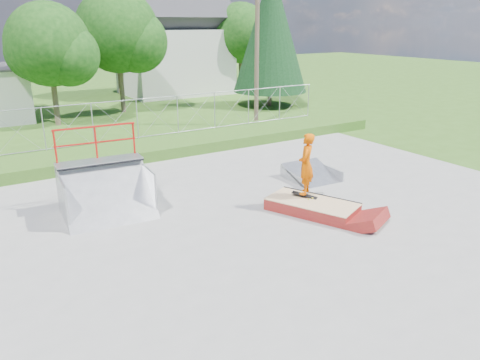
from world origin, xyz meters
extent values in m
plane|color=#345819|center=(0.00, 0.00, 0.00)|extent=(120.00, 120.00, 0.00)
cube|color=gray|center=(0.00, 0.00, 0.02)|extent=(20.00, 16.00, 0.04)
cube|color=#345819|center=(0.00, 9.50, 0.25)|extent=(24.00, 3.00, 0.50)
cube|color=maroon|center=(1.72, 0.38, 0.19)|extent=(2.24, 2.95, 0.37)
cube|color=tan|center=(1.72, 0.38, 0.39)|extent=(2.27, 2.98, 0.03)
cube|color=black|center=(1.76, 0.79, 0.44)|extent=(0.64, 0.77, 0.13)
imported|color=#D45200|center=(1.76, 0.79, 1.39)|extent=(0.81, 0.79, 1.88)
cube|color=beige|center=(9.00, 26.00, 2.50)|extent=(8.00, 6.00, 5.00)
cube|color=#313035|center=(9.00, 26.00, 5.90)|extent=(8.40, 6.08, 6.08)
cylinder|color=brown|center=(7.50, 12.00, 4.00)|extent=(0.24, 0.24, 8.00)
cylinder|color=brown|center=(-2.00, 18.00, 1.22)|extent=(0.30, 0.30, 2.45)
sphere|color=#113B10|center=(-2.00, 18.00, 4.41)|extent=(4.48, 4.48, 4.48)
sphere|color=#113B10|center=(-1.16, 17.44, 3.85)|extent=(3.36, 3.36, 3.36)
cylinder|color=brown|center=(2.50, 20.00, 1.40)|extent=(0.30, 0.30, 2.80)
sphere|color=#113B10|center=(2.50, 20.00, 5.04)|extent=(5.12, 5.12, 5.12)
sphere|color=#113B10|center=(3.46, 19.36, 4.40)|extent=(3.84, 3.84, 3.84)
cylinder|color=brown|center=(14.00, 24.00, 1.31)|extent=(0.30, 0.30, 2.62)
sphere|color=#113B10|center=(14.00, 24.00, 4.72)|extent=(4.80, 4.80, 4.80)
sphere|color=#113B10|center=(14.90, 23.40, 4.12)|extent=(3.60, 3.60, 3.60)
cylinder|color=brown|center=(5.00, 28.00, 1.05)|extent=(0.30, 0.30, 2.10)
sphere|color=#113B10|center=(5.00, 28.00, 3.78)|extent=(3.84, 3.84, 3.84)
sphere|color=#113B10|center=(5.72, 27.52, 3.30)|extent=(2.88, 2.88, 2.88)
cylinder|color=brown|center=(12.00, 17.00, 0.60)|extent=(0.28, 0.28, 1.20)
cone|color=black|center=(12.00, 17.00, 5.05)|extent=(5.04, 5.04, 8.10)
camera|label=1|loc=(-7.16, -9.64, 5.53)|focal=35.00mm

